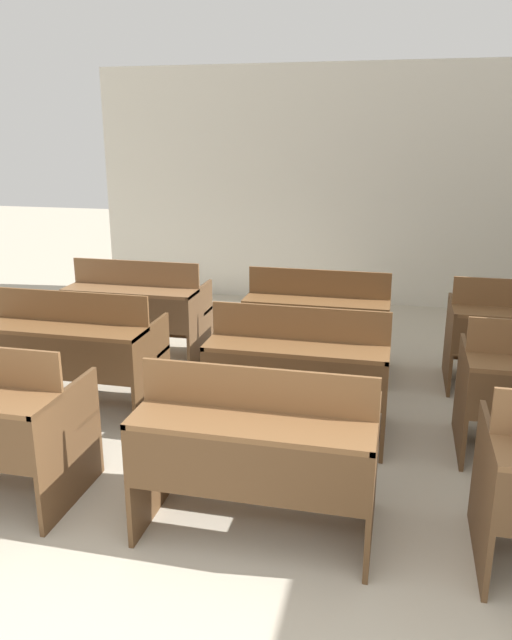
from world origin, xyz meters
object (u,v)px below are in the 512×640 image
object	(u,v)px
bench_front_center	(257,449)
bench_third_center	(318,320)
bench_second_center	(299,369)
bench_third_left	(137,308)
bench_second_left	(75,349)

from	to	relation	value
bench_front_center	bench_third_center	xyz separation A→B (m)	(-0.00, 2.38, 0.00)
bench_second_center	bench_third_center	size ratio (longest dim) A/B	1.00
bench_third_center	bench_front_center	bearing A→B (deg)	-89.93
bench_third_left	bench_third_center	xyz separation A→B (m)	(1.70, -0.01, 0.00)
bench_second_left	bench_second_center	bearing A→B (deg)	-0.93
bench_second_center	bench_third_center	bearing A→B (deg)	91.44
bench_second_left	bench_third_left	size ratio (longest dim) A/B	1.00
bench_second_left	bench_third_center	size ratio (longest dim) A/B	1.00
bench_second_center	bench_third_left	distance (m)	2.12
bench_front_center	bench_second_left	xyz separation A→B (m)	(-1.70, 1.20, 0.00)
bench_front_center	bench_third_left	bearing A→B (deg)	125.56
bench_third_left	bench_third_center	distance (m)	1.70
bench_front_center	bench_third_center	bearing A→B (deg)	90.07
bench_second_left	bench_second_center	world-z (taller)	same
bench_front_center	bench_second_center	size ratio (longest dim) A/B	1.00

